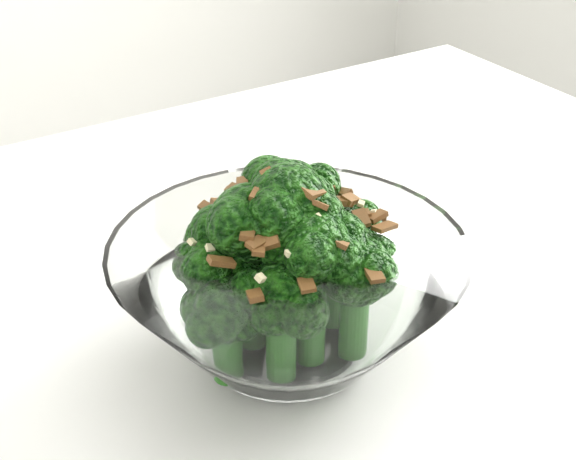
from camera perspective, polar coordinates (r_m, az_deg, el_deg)
broccoli_dish at (r=0.50m, az=-0.01°, el=-3.71°), size 0.20×0.20×0.12m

